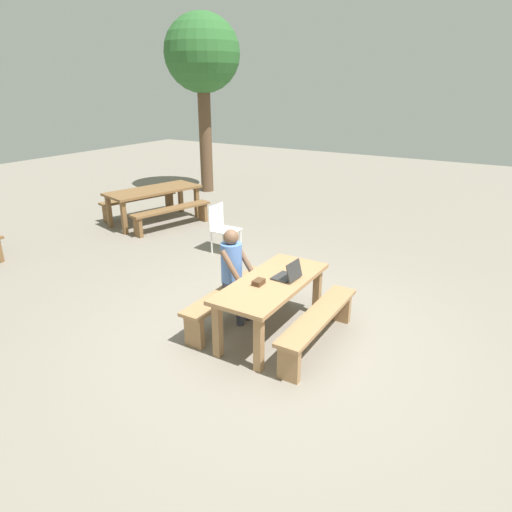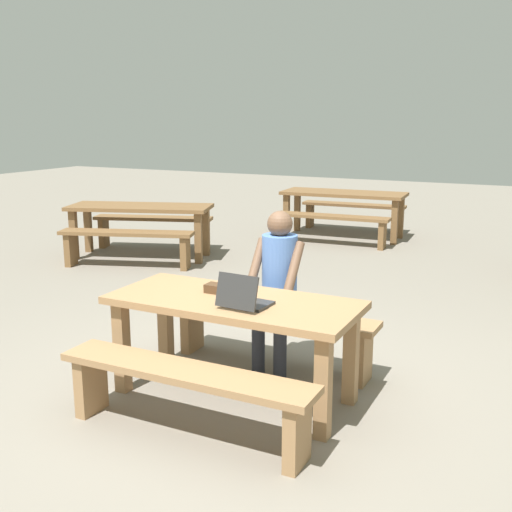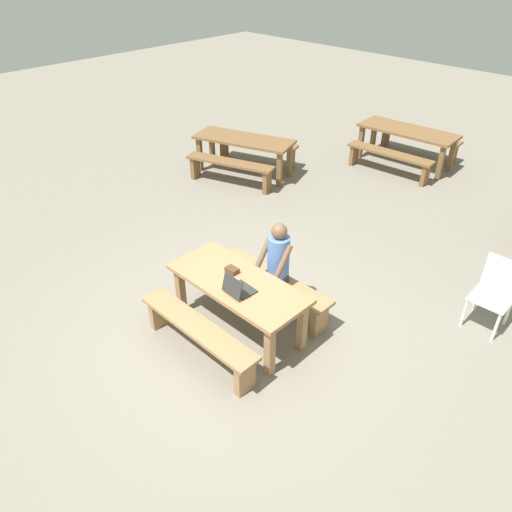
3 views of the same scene
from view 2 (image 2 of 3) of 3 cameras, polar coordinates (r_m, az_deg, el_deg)
ground_plane at (r=4.44m, az=-2.01°, el=-12.78°), size 30.00×30.00×0.00m
picnic_table_front at (r=4.21m, az=-2.08°, el=-5.47°), size 1.70×0.74×0.71m
bench_near at (r=3.81m, az=-6.58°, el=-11.83°), size 1.67×0.30×0.44m
bench_far at (r=4.82m, az=1.48°, el=-6.36°), size 1.67×0.30×0.44m
laptop at (r=3.98m, az=-1.16°, el=-3.96°), size 0.31×0.30×0.23m
small_pouch at (r=4.32m, az=-3.65°, el=-3.00°), size 0.15×0.10×0.06m
person_seated at (r=4.65m, az=1.96°, el=-2.26°), size 0.38×0.39×1.23m
picnic_table_mid at (r=8.60m, az=-10.63°, el=3.85°), size 2.04×1.28×0.72m
bench_mid_south at (r=8.09m, az=-11.83°, el=1.41°), size 1.73×0.84×0.47m
bench_mid_north at (r=9.19m, az=-9.44°, el=2.86°), size 1.73×0.84×0.47m
picnic_table_distant at (r=9.99m, az=8.08°, el=5.24°), size 1.98×0.87×0.73m
bench_distant_south at (r=9.38m, az=6.97°, el=3.07°), size 1.76×0.41×0.46m
bench_distant_north at (r=10.67m, az=8.96°, el=4.19°), size 1.76×0.41×0.46m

